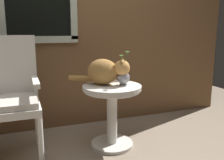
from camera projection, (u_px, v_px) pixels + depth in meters
The scene contains 5 objects.
back_wall at pixel (67, 8), 2.56m from camera, with size 4.00×0.07×2.60m.
wicker_side_table at pixel (112, 104), 2.23m from camera, with size 0.53×0.53×0.58m.
wicker_chair at pixel (8, 92), 2.05m from camera, with size 0.50×0.49×1.03m.
cat at pixel (105, 71), 2.21m from camera, with size 0.51×0.37×0.25m.
pewter_vase_with_ivy at pixel (123, 75), 2.18m from camera, with size 0.11×0.13×0.31m.
Camera 1 is at (-0.49, -1.77, 1.07)m, focal length 38.99 mm.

